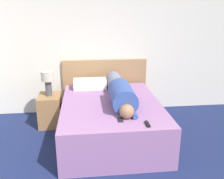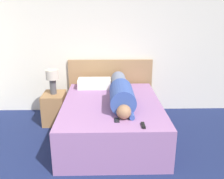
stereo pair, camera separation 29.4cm
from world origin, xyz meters
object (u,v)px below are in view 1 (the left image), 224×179
object	(u,v)px
person_lying	(120,92)
nightstand	(50,110)
table_lamp	(48,80)
bed	(111,120)
tv_remote	(147,124)
cell_phone	(120,120)
pillow_near_headboard	(90,84)

from	to	relation	value
person_lying	nightstand	bearing A→B (deg)	155.52
table_lamp	person_lying	world-z (taller)	table_lamp
bed	nightstand	distance (m)	1.13
bed	person_lying	size ratio (longest dim) A/B	1.22
nightstand	tv_remote	size ratio (longest dim) A/B	3.55
nightstand	table_lamp	bearing A→B (deg)	-63.43
bed	nightstand	xyz separation A→B (m)	(-0.99, 0.55, -0.02)
bed	person_lying	distance (m)	0.46
tv_remote	cell_phone	world-z (taller)	tv_remote
bed	cell_phone	size ratio (longest dim) A/B	14.95
table_lamp	pillow_near_headboard	distance (m)	0.74
nightstand	cell_phone	size ratio (longest dim) A/B	4.09
bed	person_lying	world-z (taller)	person_lying
table_lamp	pillow_near_headboard	world-z (taller)	table_lamp
bed	tv_remote	size ratio (longest dim) A/B	12.96
person_lying	cell_phone	size ratio (longest dim) A/B	12.23
pillow_near_headboard	tv_remote	bearing A→B (deg)	-67.13
tv_remote	cell_phone	size ratio (longest dim) A/B	1.15
tv_remote	bed	bearing A→B (deg)	113.76
person_lying	table_lamp	bearing A→B (deg)	155.52
pillow_near_headboard	cell_phone	world-z (taller)	pillow_near_headboard
nightstand	person_lying	bearing A→B (deg)	-24.48
nightstand	pillow_near_headboard	size ratio (longest dim) A/B	0.93
tv_remote	cell_phone	distance (m)	0.35
nightstand	tv_remote	bearing A→B (deg)	-45.37
bed	person_lying	xyz separation A→B (m)	(0.14, 0.04, 0.44)
bed	table_lamp	distance (m)	1.25
tv_remote	pillow_near_headboard	bearing A→B (deg)	112.87
table_lamp	cell_phone	world-z (taller)	table_lamp
bed	tv_remote	distance (m)	0.94
person_lying	bed	bearing A→B (deg)	-166.02
tv_remote	cell_phone	bearing A→B (deg)	151.80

